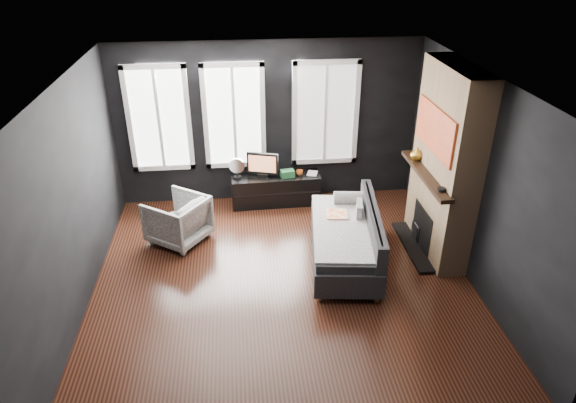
{
  "coord_description": "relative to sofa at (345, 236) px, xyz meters",
  "views": [
    {
      "loc": [
        -0.52,
        -5.56,
        4.21
      ],
      "look_at": [
        0.1,
        0.3,
        1.05
      ],
      "focal_mm": 32.0,
      "sensor_mm": 36.0,
      "label": 1
    }
  ],
  "objects": [
    {
      "name": "floor",
      "position": [
        -0.9,
        -0.38,
        -0.42
      ],
      "size": [
        5.0,
        5.0,
        0.0
      ],
      "primitive_type": "plane",
      "color": "black",
      "rests_on": "ground"
    },
    {
      "name": "ceiling",
      "position": [
        -0.9,
        -0.38,
        2.28
      ],
      "size": [
        5.0,
        5.0,
        0.0
      ],
      "primitive_type": "plane",
      "color": "white",
      "rests_on": "ground"
    },
    {
      "name": "wall_back",
      "position": [
        -0.9,
        2.12,
        0.93
      ],
      "size": [
        5.0,
        0.02,
        2.7
      ],
      "primitive_type": "cube",
      "color": "black",
      "rests_on": "ground"
    },
    {
      "name": "wall_left",
      "position": [
        -3.4,
        -0.38,
        0.93
      ],
      "size": [
        0.02,
        5.0,
        2.7
      ],
      "primitive_type": "cube",
      "color": "black",
      "rests_on": "ground"
    },
    {
      "name": "wall_right",
      "position": [
        1.6,
        -0.38,
        0.93
      ],
      "size": [
        0.02,
        5.0,
        2.7
      ],
      "primitive_type": "cube",
      "color": "black",
      "rests_on": "ground"
    },
    {
      "name": "windows",
      "position": [
        -1.35,
        2.08,
        1.96
      ],
      "size": [
        4.0,
        0.16,
        1.76
      ],
      "primitive_type": null,
      "color": "white",
      "rests_on": "wall_back"
    },
    {
      "name": "fireplace",
      "position": [
        1.4,
        0.22,
        0.93
      ],
      "size": [
        0.7,
        1.62,
        2.7
      ],
      "primitive_type": null,
      "color": "#93724C",
      "rests_on": "floor"
    },
    {
      "name": "sofa",
      "position": [
        0.0,
        0.0,
        0.0
      ],
      "size": [
        1.22,
        2.07,
        0.84
      ],
      "primitive_type": null,
      "rotation": [
        0.0,
        0.0,
        -0.13
      ],
      "color": "#272729",
      "rests_on": "floor"
    },
    {
      "name": "stripe_pillow",
      "position": [
        0.25,
        0.29,
        0.19
      ],
      "size": [
        0.15,
        0.34,
        0.33
      ],
      "primitive_type": "cube",
      "rotation": [
        0.0,
        0.0,
        -0.22
      ],
      "color": "gray",
      "rests_on": "sofa"
    },
    {
      "name": "armchair",
      "position": [
        -2.36,
        0.81,
        -0.03
      ],
      "size": [
        1.02,
        1.03,
        0.78
      ],
      "primitive_type": "imported",
      "rotation": [
        0.0,
        0.0,
        -2.19
      ],
      "color": "white",
      "rests_on": "floor"
    },
    {
      "name": "media_console",
      "position": [
        -0.81,
        1.86,
        -0.17
      ],
      "size": [
        1.51,
        0.51,
        0.51
      ],
      "primitive_type": null,
      "rotation": [
        0.0,
        0.0,
        0.03
      ],
      "color": "black",
      "rests_on": "floor"
    },
    {
      "name": "monitor",
      "position": [
        -1.02,
        1.85,
        0.33
      ],
      "size": [
        0.54,
        0.26,
        0.48
      ],
      "primitive_type": null,
      "rotation": [
        0.0,
        0.0,
        -0.28
      ],
      "color": "black",
      "rests_on": "media_console"
    },
    {
      "name": "desk_fan",
      "position": [
        -1.45,
        1.83,
        0.28
      ],
      "size": [
        0.3,
        0.3,
        0.37
      ],
      "primitive_type": null,
      "rotation": [
        0.0,
        0.0,
        -0.17
      ],
      "color": "gray",
      "rests_on": "media_console"
    },
    {
      "name": "mug",
      "position": [
        -0.4,
        1.85,
        0.15
      ],
      "size": [
        0.12,
        0.09,
        0.11
      ],
      "primitive_type": "imported",
      "rotation": [
        0.0,
        0.0,
        0.03
      ],
      "color": "orange",
      "rests_on": "media_console"
    },
    {
      "name": "book",
      "position": [
        -0.26,
        1.88,
        0.2
      ],
      "size": [
        0.16,
        0.07,
        0.23
      ],
      "primitive_type": "imported",
      "rotation": [
        0.0,
        0.0,
        -0.29
      ],
      "color": "#B6A88E",
      "rests_on": "media_console"
    },
    {
      "name": "storage_box",
      "position": [
        -0.61,
        1.79,
        0.15
      ],
      "size": [
        0.24,
        0.17,
        0.12
      ],
      "primitive_type": "cube",
      "rotation": [
        0.0,
        0.0,
        0.16
      ],
      "color": "#286C3A",
      "rests_on": "media_console"
    },
    {
      "name": "mantel_vase",
      "position": [
        1.15,
        0.67,
        0.9
      ],
      "size": [
        0.21,
        0.22,
        0.19
      ],
      "primitive_type": "imported",
      "rotation": [
        0.0,
        0.0,
        -0.12
      ],
      "color": "gold",
      "rests_on": "fireplace"
    },
    {
      "name": "mantel_clock",
      "position": [
        1.15,
        -0.33,
        0.83
      ],
      "size": [
        0.14,
        0.14,
        0.04
      ],
      "primitive_type": "cylinder",
      "rotation": [
        0.0,
        0.0,
        0.29
      ],
      "color": "black",
      "rests_on": "fireplace"
    }
  ]
}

